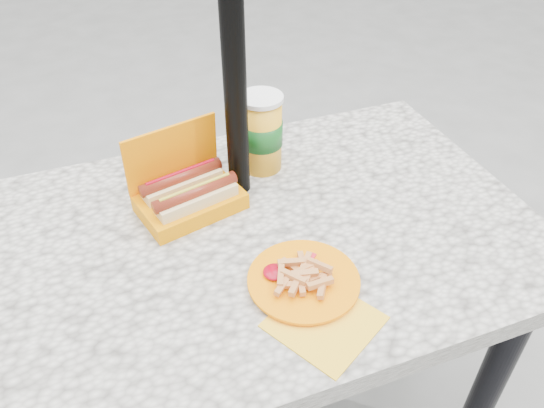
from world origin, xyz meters
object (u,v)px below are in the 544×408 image
object	(u,v)px
umbrella_pole	(233,47)
soda_cup	(261,133)
fries_plate	(304,282)
hotdog_box	(188,194)

from	to	relation	value
umbrella_pole	soda_cup	bearing A→B (deg)	39.19
umbrella_pole	fries_plate	distance (m)	0.48
fries_plate	hotdog_box	bearing A→B (deg)	115.31
hotdog_box	fries_plate	bearing A→B (deg)	-78.66
umbrella_pole	hotdog_box	distance (m)	0.34
hotdog_box	fries_plate	distance (m)	0.35
hotdog_box	soda_cup	size ratio (longest dim) A/B	1.29
fries_plate	soda_cup	world-z (taller)	soda_cup
hotdog_box	fries_plate	xyz separation A→B (m)	(0.15, -0.31, -0.03)
fries_plate	soda_cup	xyz separation A→B (m)	(0.06, 0.41, 0.09)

